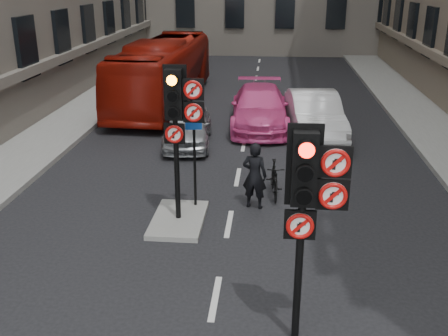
% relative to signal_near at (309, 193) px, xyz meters
% --- Properties ---
extents(pavement_left, '(3.00, 50.00, 0.16)m').
position_rel_signal_near_xyz_m(pavement_left, '(-8.69, 11.01, -2.50)').
color(pavement_left, gray).
rests_on(pavement_left, ground).
extents(centre_island, '(1.20, 2.00, 0.12)m').
position_rel_signal_near_xyz_m(centre_island, '(-2.69, 4.01, -2.52)').
color(centre_island, gray).
rests_on(centre_island, ground).
extents(signal_near, '(0.91, 0.40, 3.58)m').
position_rel_signal_near_xyz_m(signal_near, '(0.00, 0.00, 0.00)').
color(signal_near, black).
rests_on(signal_near, ground).
extents(signal_far, '(0.91, 0.40, 3.58)m').
position_rel_signal_near_xyz_m(signal_far, '(-2.60, 4.00, 0.12)').
color(signal_far, black).
rests_on(signal_far, centre_island).
extents(car_silver, '(1.85, 3.91, 1.29)m').
position_rel_signal_near_xyz_m(car_silver, '(-3.39, 9.94, -1.94)').
color(car_silver, '#A0A3A7').
rests_on(car_silver, ground).
extents(car_white, '(2.09, 4.88, 1.56)m').
position_rel_signal_near_xyz_m(car_white, '(0.94, 11.28, -1.80)').
color(car_white, silver).
rests_on(car_white, ground).
extents(car_pink, '(2.30, 5.23, 1.50)m').
position_rel_signal_near_xyz_m(car_pink, '(-1.03, 12.32, -1.83)').
color(car_pink, '#DB4089').
rests_on(car_pink, ground).
extents(bus_red, '(2.84, 10.24, 2.82)m').
position_rel_signal_near_xyz_m(bus_red, '(-5.36, 15.59, -1.17)').
color(bus_red, maroon).
rests_on(bus_red, ground).
extents(motorcycle, '(0.55, 1.56, 0.92)m').
position_rel_signal_near_xyz_m(motorcycle, '(-0.44, 5.78, -2.12)').
color(motorcycle, black).
rests_on(motorcycle, ground).
extents(motorcyclist, '(0.69, 0.53, 1.70)m').
position_rel_signal_near_xyz_m(motorcyclist, '(-0.94, 5.01, -1.73)').
color(motorcyclist, black).
rests_on(motorcyclist, ground).
extents(info_sign, '(0.39, 0.15, 2.28)m').
position_rel_signal_near_xyz_m(info_sign, '(-2.39, 4.74, -0.99)').
color(info_sign, black).
rests_on(info_sign, centre_island).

